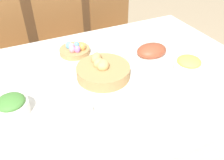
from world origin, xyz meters
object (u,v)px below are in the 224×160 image
sideboard (59,20)px  dinner_plate (149,119)px  chair_far_left (6,58)px  knife (177,109)px  drinking_cup (173,82)px  egg_basket (75,50)px  spoon (182,107)px  ham_platter (152,52)px  bread_basket (103,70)px  butter_dish (77,109)px  chair_far_center (66,45)px  pineapple_bowl (188,65)px  fork (118,131)px  chair_far_right (116,34)px  green_salad_bowl (12,106)px

sideboard → dinner_plate: size_ratio=5.28×
chair_far_left → knife: size_ratio=5.21×
dinner_plate → drinking_cup: (0.23, 0.15, 0.03)m
egg_basket → spoon: size_ratio=1.06×
ham_platter → drinking_cup: 0.33m
bread_basket → ham_platter: bearing=11.5°
chair_far_left → bread_basket: size_ratio=3.20×
bread_basket → butter_dish: 0.31m
chair_far_center → spoon: bearing=-78.5°
ham_platter → butter_dish: bearing=-154.3°
pineapple_bowl → dinner_plate: bearing=-150.6°
butter_dish → fork: bearing=-56.9°
chair_far_right → bread_basket: size_ratio=3.20×
chair_far_right → ham_platter: size_ratio=3.12×
chair_far_left → dinner_plate: 1.41m
butter_dish → bread_basket: bearing=43.1°
dinner_plate → knife: 0.15m
egg_basket → green_salad_bowl: bearing=-137.5°
fork → drinking_cup: drinking_cup is taller
chair_far_left → egg_basket: chair_far_left is taller
pineapple_bowl → green_salad_bowl: size_ratio=1.04×
sideboard → chair_far_center: bearing=-99.8°
green_salad_bowl → spoon: green_salad_bowl is taller
green_salad_bowl → pineapple_bowl: bearing=-4.8°
sideboard → drinking_cup: bearing=-85.8°
bread_basket → chair_far_right: bearing=59.4°
egg_basket → knife: bearing=-69.1°
fork → knife: bearing=0.1°
knife → butter_dish: 0.47m
green_salad_bowl → spoon: bearing=-22.8°
chair_far_right → bread_basket: bearing=-126.8°
chair_far_right → drinking_cup: chair_far_right is taller
spoon → drinking_cup: drinking_cup is taller
chair_far_right → butter_dish: 1.35m
spoon → drinking_cup: bearing=70.8°
chair_far_center → egg_basket: size_ratio=4.93×
green_salad_bowl → fork: size_ratio=0.83×
green_salad_bowl → fork: green_salad_bowl is taller
pineapple_bowl → dinner_plate: size_ratio=0.61×
ham_platter → fork: 0.66m
egg_basket → chair_far_center: bearing=82.5°
chair_far_left → fork: (0.39, -1.28, 0.25)m
egg_basket → butter_dish: bearing=-107.6°
sideboard → egg_basket: size_ratio=7.05×
dinner_plate → butter_dish: 0.33m
chair_far_center → dinner_plate: bearing=-86.6°
ham_platter → knife: ham_platter is taller
egg_basket → fork: (-0.04, -0.70, -0.02)m
egg_basket → pineapple_bowl: 0.70m
egg_basket → bread_basket: bearing=-78.5°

